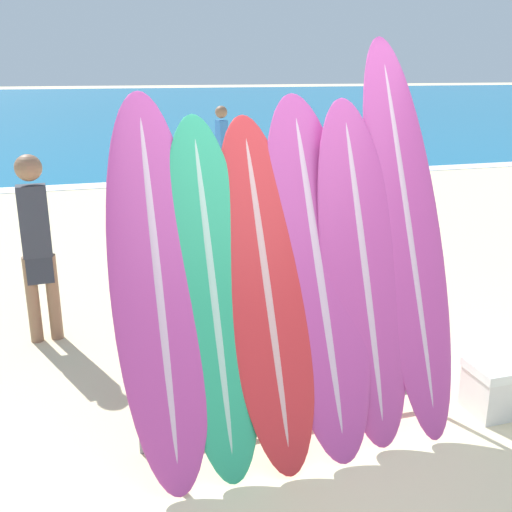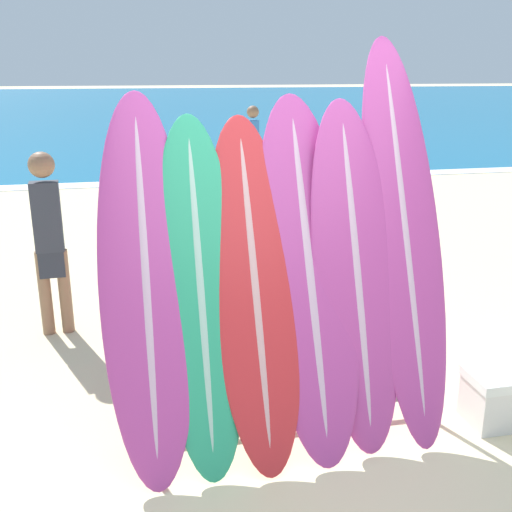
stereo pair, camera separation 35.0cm
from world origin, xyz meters
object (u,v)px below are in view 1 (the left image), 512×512
(surfboard_slot_1, at_px, (212,291))
(person_mid_beach, at_px, (222,148))
(surfboard_slot_0, at_px, (158,283))
(person_near_water, at_px, (37,243))
(cooler_box, at_px, (505,386))
(surfboard_slot_3, at_px, (317,270))
(surfboard_rack, at_px, (292,359))
(surfboard_slot_2, at_px, (265,287))
(surfboard_slot_5, at_px, (407,232))
(surfboard_slot_4, at_px, (362,269))

(surfboard_slot_1, height_order, person_mid_beach, surfboard_slot_1)
(surfboard_slot_0, distance_m, person_near_water, 1.95)
(person_mid_beach, xyz_separation_m, cooler_box, (0.18, -7.53, -0.70))
(surfboard_slot_3, bearing_deg, person_mid_beach, 81.25)
(surfboard_rack, bearing_deg, surfboard_slot_2, 175.47)
(surfboard_slot_2, bearing_deg, surfboard_slot_0, 176.09)
(surfboard_slot_3, bearing_deg, surfboard_slot_0, 179.59)
(person_mid_beach, bearing_deg, surfboard_slot_5, 165.24)
(surfboard_rack, distance_m, person_near_water, 2.45)
(person_mid_beach, bearing_deg, cooler_box, 170.37)
(surfboard_slot_5, relative_size, person_mid_beach, 1.53)
(surfboard_rack, height_order, surfboard_slot_2, surfboard_slot_2)
(surfboard_slot_5, xyz_separation_m, person_mid_beach, (0.48, 7.20, -0.35))
(surfboard_slot_0, height_order, surfboard_slot_3, surfboard_slot_0)
(surfboard_slot_0, height_order, person_near_water, surfboard_slot_0)
(surfboard_slot_3, distance_m, surfboard_slot_5, 0.67)
(surfboard_slot_0, xyz_separation_m, surfboard_slot_5, (1.63, 0.06, 0.17))
(surfboard_slot_4, bearing_deg, surfboard_slot_0, 178.48)
(surfboard_slot_5, xyz_separation_m, person_near_water, (-2.39, 1.73, -0.36))
(surfboard_slot_2, bearing_deg, surfboard_slot_4, 0.84)
(surfboard_slot_0, xyz_separation_m, surfboard_slot_2, (0.63, -0.04, -0.07))
(surfboard_slot_4, relative_size, surfboard_slot_5, 0.84)
(surfboard_slot_2, bearing_deg, surfboard_slot_1, 178.66)
(person_mid_beach, bearing_deg, surfboard_slot_0, 152.88)
(cooler_box, bearing_deg, surfboard_rack, 171.66)
(surfboard_slot_1, xyz_separation_m, surfboard_slot_4, (0.97, 0.00, 0.04))
(surfboard_slot_5, relative_size, cooler_box, 4.69)
(surfboard_slot_1, distance_m, surfboard_slot_4, 0.97)
(surfboard_rack, xyz_separation_m, person_near_water, (-1.57, 1.85, 0.38))
(surfboard_slot_1, bearing_deg, surfboard_slot_0, 173.43)
(person_near_water, xyz_separation_m, person_mid_beach, (2.87, 5.47, 0.01))
(person_near_water, bearing_deg, surfboard_rack, -53.20)
(surfboard_slot_4, relative_size, cooler_box, 3.96)
(surfboard_slot_0, xyz_separation_m, person_mid_beach, (2.10, 7.26, -0.19))
(person_near_water, bearing_deg, surfboard_slot_0, -70.51)
(surfboard_slot_0, bearing_deg, person_mid_beach, 73.86)
(surfboard_slot_0, bearing_deg, surfboard_slot_2, -3.91)
(surfboard_slot_1, distance_m, surfboard_slot_2, 0.32)
(surfboard_rack, xyz_separation_m, surfboard_slot_0, (-0.81, 0.06, 0.57))
(surfboard_slot_3, bearing_deg, surfboard_slot_2, -174.04)
(surfboard_slot_3, height_order, surfboard_slot_5, surfboard_slot_5)
(surfboard_rack, bearing_deg, surfboard_slot_1, 177.54)
(surfboard_slot_2, distance_m, cooler_box, 1.85)
(surfboard_slot_5, bearing_deg, cooler_box, -26.78)
(surfboard_slot_3, relative_size, surfboard_slot_4, 1.01)
(surfboard_slot_0, xyz_separation_m, surfboard_slot_1, (0.31, -0.04, -0.07))
(surfboard_slot_1, bearing_deg, surfboard_slot_4, 0.11)
(surfboard_slot_3, height_order, person_mid_beach, surfboard_slot_3)
(surfboard_slot_2, xyz_separation_m, person_mid_beach, (1.47, 7.30, -0.11))
(surfboard_slot_0, xyz_separation_m, surfboard_slot_3, (0.98, -0.01, -0.01))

